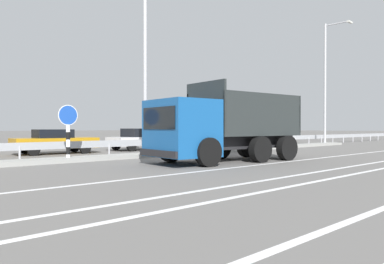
{
  "coord_description": "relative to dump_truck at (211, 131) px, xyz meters",
  "views": [
    {
      "loc": [
        -11.37,
        -12.23,
        1.39
      ],
      "look_at": [
        0.15,
        0.17,
        1.19
      ],
      "focal_mm": 35.0,
      "sensor_mm": 36.0,
      "label": 1
    }
  ],
  "objects": [
    {
      "name": "ground_plane",
      "position": [
        0.67,
        1.86,
        -1.24
      ],
      "size": [
        320.0,
        320.0,
        0.0
      ],
      "primitive_type": "plane",
      "color": "#605E5B"
    },
    {
      "name": "lane_strip_0",
      "position": [
        0.89,
        -1.89,
        -1.23
      ],
      "size": [
        66.47,
        0.16,
        0.01
      ],
      "primitive_type": "cube",
      "color": "silver",
      "rests_on": "ground_plane"
    },
    {
      "name": "lane_strip_1",
      "position": [
        0.89,
        -4.49,
        -1.23
      ],
      "size": [
        66.47,
        0.16,
        0.01
      ],
      "primitive_type": "cube",
      "color": "silver",
      "rests_on": "ground_plane"
    },
    {
      "name": "lane_strip_2",
      "position": [
        0.89,
        -5.52,
        -1.23
      ],
      "size": [
        66.47,
        0.16,
        0.01
      ],
      "primitive_type": "cube",
      "color": "silver",
      "rests_on": "ground_plane"
    },
    {
      "name": "median_island",
      "position": [
        0.67,
        4.13,
        -1.15
      ],
      "size": [
        36.56,
        1.1,
        0.18
      ],
      "primitive_type": "cube",
      "color": "gray",
      "rests_on": "ground_plane"
    },
    {
      "name": "median_guardrail",
      "position": [
        0.67,
        5.5,
        -0.67
      ],
      "size": [
        66.47,
        0.09,
        0.78
      ],
      "color": "#9EA0A5",
      "rests_on": "ground_plane"
    },
    {
      "name": "dump_truck",
      "position": [
        0.0,
        0.0,
        0.0
      ],
      "size": [
        6.97,
        3.23,
        3.19
      ],
      "rotation": [
        0.0,
        0.0,
        1.47
      ],
      "color": "#144C8C",
      "rests_on": "ground_plane"
    },
    {
      "name": "median_road_sign",
      "position": [
        -4.08,
        4.13,
        0.02
      ],
      "size": [
        0.83,
        0.16,
        2.31
      ],
      "color": "white",
      "rests_on": "ground_plane"
    },
    {
      "name": "street_lamp_1",
      "position": [
        -0.27,
        3.96,
        3.5
      ],
      "size": [
        0.7,
        1.9,
        8.58
      ],
      "color": "#ADADB2",
      "rests_on": "ground_plane"
    },
    {
      "name": "street_lamp_2",
      "position": [
        17.46,
        4.13,
        4.08
      ],
      "size": [
        0.71,
        2.14,
        9.67
      ],
      "color": "#ADADB2",
      "rests_on": "ground_plane"
    },
    {
      "name": "parked_car_4",
      "position": [
        -2.56,
        9.06,
        -0.57
      ],
      "size": [
        4.37,
        2.03,
        1.3
      ],
      "rotation": [
        0.0,
        0.0,
        -1.65
      ],
      "color": "#B27A14",
      "rests_on": "ground_plane"
    },
    {
      "name": "parked_car_5",
      "position": [
        2.73,
        8.89,
        -0.56
      ],
      "size": [
        3.92,
        1.92,
        1.34
      ],
      "rotation": [
        0.0,
        0.0,
        -1.55
      ],
      "color": "silver",
      "rests_on": "ground_plane"
    },
    {
      "name": "parked_car_6",
      "position": [
        8.91,
        9.07,
        -0.55
      ],
      "size": [
        4.62,
        1.93,
        1.31
      ],
      "rotation": [
        0.0,
        0.0,
        -1.59
      ],
      "color": "#B27A14",
      "rests_on": "ground_plane"
    }
  ]
}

